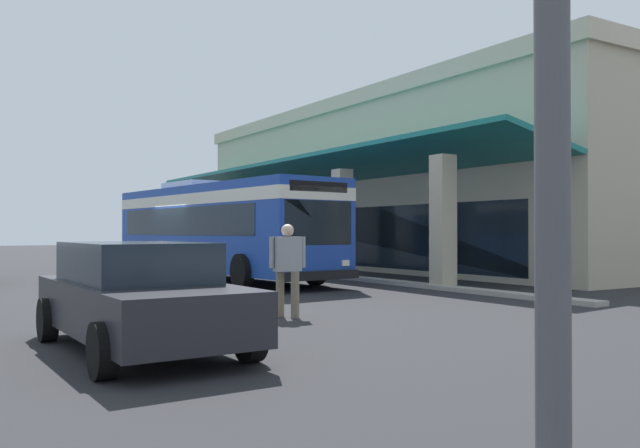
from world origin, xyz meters
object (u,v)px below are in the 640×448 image
at_px(transit_bus, 219,224).
at_px(pedestrian, 288,264).
at_px(parked_sedan_charcoal, 139,295).
at_px(potted_palm, 226,251).

relative_size(transit_bus, pedestrian, 6.48).
distance_m(parked_sedan_charcoal, potted_palm, 25.62).
distance_m(transit_bus, potted_palm, 12.62).
height_order(transit_bus, potted_palm, transit_bus).
bearing_deg(pedestrian, transit_bus, 164.21).
relative_size(parked_sedan_charcoal, pedestrian, 2.52).
bearing_deg(potted_palm, pedestrian, -20.81).
relative_size(parked_sedan_charcoal, potted_palm, 1.68).
xyz_separation_m(parked_sedan_charcoal, potted_palm, (-22.96, 11.38, -0.18)).
bearing_deg(transit_bus, pedestrian, -15.79).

